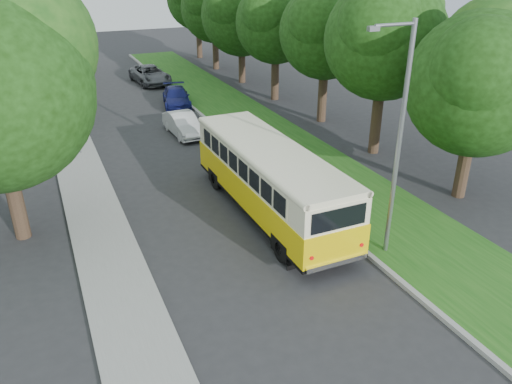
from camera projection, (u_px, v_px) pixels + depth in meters
name	position (u px, v px, depth m)	size (l,w,h in m)	color
ground	(247.00, 245.00, 18.35)	(120.00, 120.00, 0.00)	#2A2A2D
curb	(275.00, 177.00, 23.76)	(0.20, 70.00, 0.15)	gray
grass_verge	(318.00, 169.00, 24.63)	(4.50, 70.00, 0.13)	#1C5216
sidewalk	(94.00, 211.00, 20.68)	(2.20, 70.00, 0.12)	gray
treeline	(181.00, 19.00, 31.78)	(24.27, 41.91, 9.46)	#332319
lamppost_near	(398.00, 137.00, 15.95)	(1.71, 0.16, 8.00)	gray
lamppost_far	(58.00, 64.00, 28.03)	(1.71, 0.16, 7.50)	gray
warning_sign	(76.00, 124.00, 25.83)	(0.56, 0.10, 2.50)	gray
vintage_bus	(270.00, 181.00, 19.87)	(2.58, 10.03, 2.98)	yellow
car_silver	(239.00, 154.00, 24.81)	(1.60, 3.98, 1.36)	#A2A2A7
car_white	(183.00, 124.00, 29.28)	(1.38, 3.95, 1.30)	silver
car_blue	(176.00, 97.00, 34.86)	(1.79, 4.39, 1.28)	navy
car_grey	(150.00, 75.00, 41.06)	(2.37, 5.14, 1.43)	#56585E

